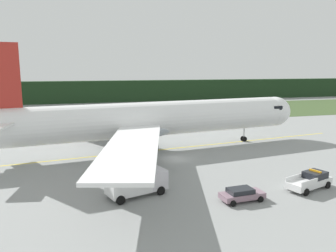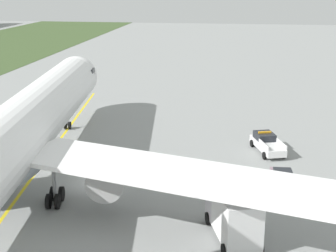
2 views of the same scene
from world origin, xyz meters
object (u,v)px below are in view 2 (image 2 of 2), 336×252
(catering_truck, at_px, (234,214))
(staff_car, at_px, (283,178))
(ops_pickup_truck, at_px, (267,143))
(airliner, at_px, (17,136))

(catering_truck, height_order, staff_car, catering_truck)
(ops_pickup_truck, height_order, staff_car, ops_pickup_truck)
(airliner, height_order, catering_truck, airliner)
(airliner, distance_m, ops_pickup_truck, 25.01)
(ops_pickup_truck, distance_m, catering_truck, 18.82)
(airliner, relative_size, ops_pickup_truck, 9.22)
(airliner, bearing_deg, ops_pickup_truck, -57.96)
(catering_truck, distance_m, staff_car, 10.70)
(airliner, xyz_separation_m, staff_car, (4.38, -21.93, -4.20))
(catering_truck, bearing_deg, staff_car, -22.71)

